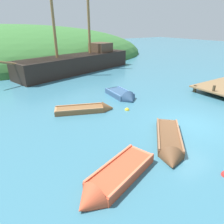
{
  "coord_description": "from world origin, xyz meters",
  "views": [
    {
      "loc": [
        -9.34,
        -5.91,
        5.22
      ],
      "look_at": [
        -3.25,
        3.21,
        0.4
      ],
      "focal_mm": 32.2,
      "sensor_mm": 36.0,
      "label": 1
    }
  ],
  "objects": [
    {
      "name": "rowboat_center",
      "position": [
        -2.73,
        -0.81,
        0.11
      ],
      "size": [
        3.49,
        3.55,
        1.03
      ],
      "rotation": [
        0.0,
        0.0,
        3.94
      ],
      "color": "brown",
      "rests_on": "ground"
    },
    {
      "name": "rowboat_outer_left",
      "position": [
        -6.29,
        -1.33,
        0.12
      ],
      "size": [
        3.79,
        2.16,
        1.08
      ],
      "rotation": [
        0.0,
        0.0,
        3.45
      ],
      "color": "#C64C2D",
      "rests_on": "ground"
    },
    {
      "name": "rowboat_far",
      "position": [
        -0.53,
        5.77,
        0.13
      ],
      "size": [
        1.45,
        3.13,
        1.2
      ],
      "rotation": [
        0.0,
        0.0,
        4.64
      ],
      "color": "#335175",
      "rests_on": "ground"
    },
    {
      "name": "ground_plane",
      "position": [
        0.0,
        0.0,
        0.0
      ],
      "size": [
        120.0,
        120.0,
        0.0
      ],
      "primitive_type": "plane",
      "color": "teal"
    },
    {
      "name": "shore_hill",
      "position": [
        -4.9,
        29.86,
        0.0
      ],
      "size": [
        48.1,
        26.65,
        10.44
      ],
      "primitive_type": "ellipsoid",
      "color": "#387033",
      "rests_on": "ground"
    },
    {
      "name": "sailing_ship",
      "position": [
        0.64,
        16.31,
        0.73
      ],
      "size": [
        17.04,
        7.01,
        11.33
      ],
      "rotation": [
        0.0,
        0.0,
        3.41
      ],
      "color": "black",
      "rests_on": "ground"
    },
    {
      "name": "rowboat_near_dock",
      "position": [
        -3.94,
        4.93,
        0.09
      ],
      "size": [
        3.87,
        2.31,
        0.94
      ],
      "rotation": [
        0.0,
        0.0,
        5.9
      ],
      "color": "brown",
      "rests_on": "ground"
    },
    {
      "name": "buoy_yellow",
      "position": [
        -1.75,
        3.68,
        0.0
      ],
      "size": [
        0.31,
        0.31,
        0.31
      ],
      "primitive_type": "sphere",
      "color": "yellow",
      "rests_on": "ground"
    }
  ]
}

